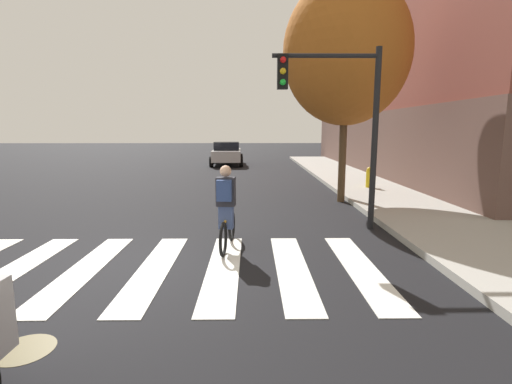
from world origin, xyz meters
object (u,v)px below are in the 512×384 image
(cyclist, at_px, (226,208))
(street_tree_near, at_px, (346,52))
(manhole_cover, at_px, (24,349))
(fire_hydrant, at_px, (369,178))
(traffic_light_near, at_px, (340,108))
(sedan_mid, at_px, (227,153))

(cyclist, distance_m, street_tree_near, 7.28)
(manhole_cover, bearing_deg, fire_hydrant, 56.59)
(traffic_light_near, relative_size, fire_hydrant, 5.38)
(manhole_cover, xyz_separation_m, fire_hydrant, (7.03, 10.66, 0.53))
(sedan_mid, xyz_separation_m, cyclist, (1.13, -18.20, 0.04))
(manhole_cover, height_order, traffic_light_near, traffic_light_near)
(sedan_mid, distance_m, cyclist, 18.23)
(cyclist, bearing_deg, traffic_light_near, 31.59)
(sedan_mid, relative_size, traffic_light_near, 1.08)
(cyclist, xyz_separation_m, traffic_light_near, (2.53, 1.56, 2.02))
(manhole_cover, height_order, fire_hydrant, fire_hydrant)
(fire_hydrant, height_order, street_tree_near, street_tree_near)
(manhole_cover, distance_m, street_tree_near, 11.19)
(sedan_mid, xyz_separation_m, street_tree_near, (4.60, -13.13, 3.95))
(traffic_light_near, xyz_separation_m, fire_hydrant, (2.51, 5.64, -2.33))
(manhole_cover, relative_size, fire_hydrant, 0.82)
(sedan_mid, distance_m, street_tree_near, 14.46)
(traffic_light_near, bearing_deg, street_tree_near, 75.05)
(sedan_mid, xyz_separation_m, traffic_light_near, (3.66, -16.64, 2.06))
(fire_hydrant, bearing_deg, sedan_mid, 119.28)
(cyclist, bearing_deg, fire_hydrant, 54.98)
(manhole_cover, bearing_deg, cyclist, 60.12)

